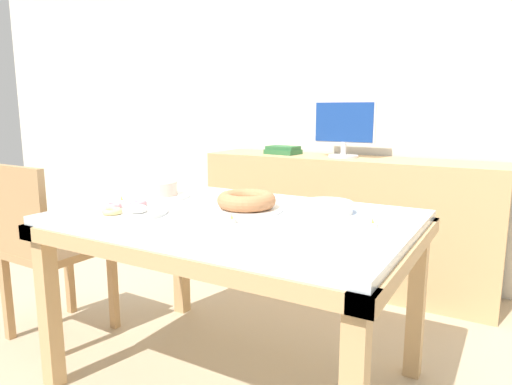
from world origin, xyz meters
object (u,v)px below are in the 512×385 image
book_stack (283,150)px  pastry_platter (126,211)px  tealight_centre (232,220)px  tealight_left_edge (122,201)px  cake_chocolate_round (159,191)px  cake_golden_bundt (246,202)px  tealight_right_edge (373,225)px  computer_monitor (344,129)px  plate_stack (328,207)px  chair (44,244)px

book_stack → pastry_platter: bearing=-87.1°
tealight_centre → tealight_left_edge: 0.65m
cake_chocolate_round → cake_golden_bundt: cake_chocolate_round is taller
pastry_platter → tealight_right_edge: 1.01m
computer_monitor → tealight_left_edge: bearing=-110.7°
pastry_platter → tealight_right_edge: bearing=17.4°
cake_golden_bundt → plate_stack: size_ratio=1.52×
cake_chocolate_round → tealight_right_edge: bearing=-2.5°
book_stack → tealight_right_edge: 1.69m
computer_monitor → book_stack: (-0.46, 0.00, -0.16)m
cake_golden_bundt → plate_stack: cake_golden_bundt is taller
tealight_right_edge → cake_golden_bundt: bearing=179.2°
chair → plate_stack: size_ratio=4.48×
chair → tealight_right_edge: (1.63, 0.24, 0.26)m
plate_stack → tealight_right_edge: size_ratio=5.25×
tealight_centre → tealight_left_edge: same height
pastry_platter → cake_golden_bundt: bearing=37.3°
cake_golden_bundt → tealight_right_edge: (0.56, -0.01, -0.03)m
cake_golden_bundt → plate_stack: bearing=23.0°
cake_chocolate_round → pastry_platter: size_ratio=0.89×
cake_golden_bundt → chair: bearing=-167.0°
plate_stack → tealight_left_edge: (-0.91, -0.30, -0.01)m
chair → plate_stack: bearing=15.4°
pastry_platter → tealight_right_edge: pastry_platter is taller
tealight_left_edge → chair: bearing=-169.8°
computer_monitor → book_stack: 0.49m
cake_chocolate_round → tealight_centre: cake_chocolate_round is taller
book_stack → tealight_centre: (0.55, -1.53, -0.13)m
cake_golden_bundt → pastry_platter: size_ratio=0.91×
tealight_centre → tealight_left_edge: size_ratio=1.00×
chair → computer_monitor: (1.04, 1.56, 0.55)m
plate_stack → cake_chocolate_round: bearing=-173.6°
chair → computer_monitor: 1.96m
computer_monitor → cake_golden_bundt: (0.03, -1.31, -0.27)m
tealight_left_edge → tealight_right_edge: size_ratio=1.00×
book_stack → plate_stack: bearing=-55.5°
cake_chocolate_round → plate_stack: 0.86m
book_stack → tealight_right_edge: (1.05, -1.32, -0.13)m
cake_chocolate_round → tealight_right_edge: 1.10m
cake_chocolate_round → plate_stack: size_ratio=1.47×
computer_monitor → tealight_centre: computer_monitor is taller
chair → cake_chocolate_round: (0.54, 0.29, 0.28)m
cake_golden_bundt → pastry_platter: 0.51m
cake_golden_bundt → pastry_platter: bearing=-142.7°
tealight_centre → tealight_right_edge: 0.53m
pastry_platter → plate_stack: size_ratio=1.66×
pastry_platter → computer_monitor: bearing=77.0°
computer_monitor → plate_stack: bearing=-73.3°
computer_monitor → tealight_right_edge: size_ratio=10.60×
tealight_centre → tealight_right_edge: size_ratio=1.00×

